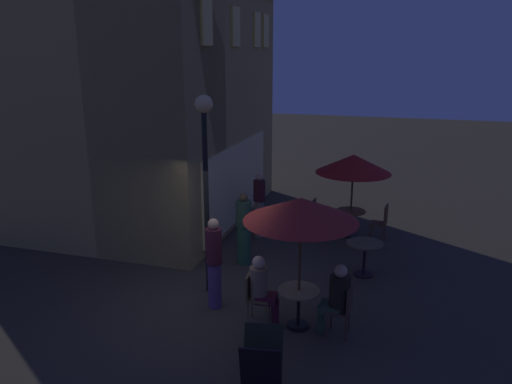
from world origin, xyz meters
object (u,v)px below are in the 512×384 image
(street_lamp_near_corner, at_px, (205,154))
(patio_umbrella_0, at_px, (301,210))
(cafe_chair_2, at_px, (382,220))
(menu_sandwich_board, at_px, (262,367))
(patron_standing_4, at_px, (244,229))
(cafe_chair_0, at_px, (254,293))
(patron_seated_0, at_px, (262,286))
(cafe_chair_3, at_px, (317,213))
(cafe_table_0, at_px, (299,300))
(cafe_table_2, at_px, (365,251))
(cafe_table_1, at_px, (350,217))
(patron_seated_1, at_px, (337,295))
(patio_umbrella_1, at_px, (353,164))
(patron_standing_2, at_px, (259,205))
(patron_standing_3, at_px, (214,263))
(cafe_chair_1, at_px, (344,306))

(street_lamp_near_corner, relative_size, patio_umbrella_0, 1.65)
(patio_umbrella_0, bearing_deg, cafe_chair_2, -14.03)
(menu_sandwich_board, bearing_deg, patron_standing_4, 10.66)
(cafe_chair_0, bearing_deg, cafe_chair_2, 63.26)
(patron_seated_0, bearing_deg, cafe_chair_3, 84.25)
(cafe_table_0, bearing_deg, cafe_table_2, -20.39)
(cafe_table_1, height_order, cafe_chair_2, cafe_chair_2)
(patron_seated_1, bearing_deg, patio_umbrella_0, 0.00)
(patio_umbrella_1, bearing_deg, patio_umbrella_0, 175.59)
(street_lamp_near_corner, distance_m, menu_sandwich_board, 4.11)
(cafe_table_2, height_order, cafe_chair_0, cafe_chair_0)
(street_lamp_near_corner, height_order, patron_standing_2, street_lamp_near_corner)
(patron_seated_0, height_order, patron_standing_3, patron_standing_3)
(patio_umbrella_1, distance_m, cafe_chair_2, 1.60)
(cafe_chair_2, relative_size, patron_standing_2, 0.56)
(cafe_table_0, height_order, cafe_table_1, cafe_table_0)
(street_lamp_near_corner, height_order, patio_umbrella_0, street_lamp_near_corner)
(patron_seated_0, bearing_deg, patron_seated_1, -4.26)
(cafe_table_2, bearing_deg, cafe_table_0, 159.61)
(patron_standing_4, bearing_deg, cafe_chair_3, -170.17)
(cafe_table_1, height_order, patio_umbrella_0, patio_umbrella_0)
(cafe_chair_1, xyz_separation_m, patron_standing_4, (2.37, 2.55, 0.28))
(patron_seated_0, distance_m, patron_standing_2, 4.31)
(cafe_table_2, height_order, patron_standing_4, patron_standing_4)
(cafe_table_1, distance_m, patron_standing_4, 3.24)
(menu_sandwich_board, height_order, cafe_table_2, menu_sandwich_board)
(cafe_chair_0, xyz_separation_m, cafe_chair_1, (-0.00, -1.59, -0.01))
(cafe_table_1, relative_size, cafe_chair_3, 0.84)
(patio_umbrella_0, distance_m, patron_standing_4, 3.19)
(menu_sandwich_board, height_order, cafe_chair_1, menu_sandwich_board)
(cafe_table_0, xyz_separation_m, patron_seated_1, (-0.05, -0.66, 0.21))
(cafe_chair_0, distance_m, patron_seated_0, 0.21)
(patron_seated_0, bearing_deg, cafe_table_2, 53.82)
(cafe_table_2, relative_size, patron_standing_4, 0.47)
(cafe_chair_0, bearing_deg, patron_standing_3, 155.82)
(patron_seated_1, distance_m, patron_standing_2, 4.86)
(street_lamp_near_corner, relative_size, cafe_chair_0, 4.26)
(street_lamp_near_corner, xyz_separation_m, patio_umbrella_1, (3.90, -2.39, -0.87))
(patron_standing_2, xyz_separation_m, patron_standing_4, (-1.77, -0.15, -0.03))
(patio_umbrella_1, distance_m, cafe_chair_0, 5.12)
(cafe_table_1, bearing_deg, cafe_table_2, -166.36)
(cafe_table_0, height_order, patron_standing_2, patron_standing_2)
(patio_umbrella_1, xyz_separation_m, cafe_chair_0, (-4.80, 1.16, -1.38))
(cafe_table_2, height_order, patron_seated_1, patron_seated_1)
(street_lamp_near_corner, xyz_separation_m, cafe_chair_1, (-0.90, -2.81, -2.26))
(patio_umbrella_1, distance_m, cafe_chair_3, 1.66)
(patron_seated_0, bearing_deg, patron_standing_2, 102.76)
(cafe_table_1, relative_size, cafe_table_2, 0.95)
(patio_umbrella_0, height_order, cafe_chair_3, patio_umbrella_0)
(cafe_chair_2, bearing_deg, cafe_chair_0, 73.83)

